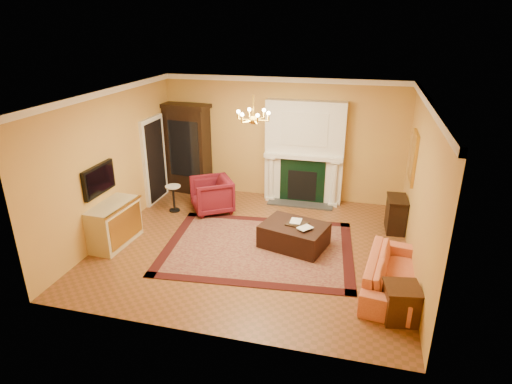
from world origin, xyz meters
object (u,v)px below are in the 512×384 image
(commode, at_px, (114,224))
(end_table, at_px, (401,304))
(console_table, at_px, (396,215))
(china_cabinet, at_px, (188,151))
(leather_ottoman, at_px, (294,235))
(pedestal_table, at_px, (174,197))
(wingback_armchair, at_px, (212,193))
(coral_sofa, at_px, (392,269))

(commode, xyz_separation_m, end_table, (5.45, -1.07, -0.16))
(end_table, bearing_deg, console_table, 88.89)
(china_cabinet, height_order, end_table, china_cabinet)
(console_table, bearing_deg, leather_ottoman, -151.20)
(console_table, height_order, leather_ottoman, console_table)
(china_cabinet, bearing_deg, end_table, -32.14)
(pedestal_table, relative_size, console_table, 0.88)
(leather_ottoman, bearing_deg, china_cabinet, 159.15)
(end_table, distance_m, leather_ottoman, 2.68)
(wingback_armchair, bearing_deg, coral_sofa, 27.03)
(pedestal_table, bearing_deg, console_table, 2.85)
(china_cabinet, height_order, pedestal_table, china_cabinet)
(wingback_armchair, height_order, end_table, wingback_armchair)
(coral_sofa, bearing_deg, console_table, 3.35)
(china_cabinet, xyz_separation_m, console_table, (5.18, -1.09, -0.74))
(china_cabinet, xyz_separation_m, end_table, (5.12, -4.19, -0.83))
(china_cabinet, xyz_separation_m, wingback_armchair, (1.02, -1.12, -0.65))
(wingback_armchair, distance_m, coral_sofa, 4.59)
(leather_ottoman, bearing_deg, end_table, -28.61)
(console_table, relative_size, leather_ottoman, 0.59)
(end_table, xyz_separation_m, leather_ottoman, (-1.93, 1.86, -0.03))
(pedestal_table, bearing_deg, leather_ottoman, -18.03)
(pedestal_table, xyz_separation_m, end_table, (4.97, -2.85, -0.10))
(china_cabinet, distance_m, wingback_armchair, 1.65)
(china_cabinet, distance_m, commode, 3.21)
(china_cabinet, bearing_deg, pedestal_table, -76.44)
(wingback_armchair, height_order, coral_sofa, wingback_armchair)
(commode, relative_size, leather_ottoman, 0.94)
(pedestal_table, distance_m, end_table, 5.73)
(china_cabinet, bearing_deg, wingback_armchair, -40.51)
(coral_sofa, distance_m, leather_ottoman, 2.11)
(end_table, bearing_deg, commode, 168.91)
(pedestal_table, xyz_separation_m, leather_ottoman, (3.04, -0.99, -0.13))
(pedestal_table, height_order, commode, commode)
(china_cabinet, distance_m, console_table, 5.35)
(commode, bearing_deg, pedestal_table, 78.16)
(commode, distance_m, console_table, 5.87)
(china_cabinet, bearing_deg, coral_sofa, -26.94)
(wingback_armchair, xyz_separation_m, coral_sofa, (3.99, -2.27, -0.06))
(china_cabinet, xyz_separation_m, commode, (-0.33, -3.12, -0.67))
(commode, distance_m, coral_sofa, 5.35)
(pedestal_table, relative_size, end_table, 1.16)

